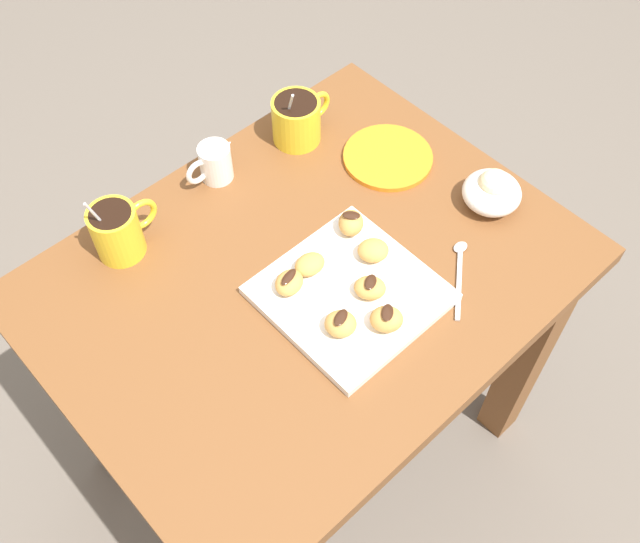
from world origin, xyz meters
name	(u,v)px	position (x,y,z in m)	size (l,w,h in m)	color
ground_plane	(311,439)	(0.00, 0.00, 0.00)	(8.00, 8.00, 0.00)	#665B51
dining_table	(308,320)	(0.00, 0.00, 0.56)	(0.88, 0.68, 0.72)	brown
pastry_plate_square	(350,294)	(0.02, -0.09, 0.73)	(0.26, 0.26, 0.02)	white
coffee_mug_yellow_left	(117,230)	(-0.20, 0.25, 0.77)	(0.12, 0.08, 0.15)	yellow
coffee_mug_yellow_right	(297,119)	(0.20, 0.25, 0.77)	(0.13, 0.09, 0.14)	yellow
cream_pitcher_white	(215,162)	(0.02, 0.28, 0.76)	(0.10, 0.06, 0.07)	white
ice_cream_bowl	(492,191)	(0.35, -0.11, 0.75)	(0.11, 0.11, 0.08)	white
saucer_orange_left	(388,157)	(0.29, 0.09, 0.72)	(0.17, 0.17, 0.01)	orange
loose_spoon_near_saucer	(459,270)	(0.19, -0.17, 0.72)	(0.13, 0.11, 0.01)	silver
beignet_0	(341,324)	(-0.04, -0.13, 0.75)	(0.05, 0.05, 0.03)	#D19347
chocolate_drizzle_0	(341,317)	(-0.04, -0.13, 0.77)	(0.03, 0.02, 0.01)	#381E11
beignet_1	(370,288)	(0.04, -0.11, 0.75)	(0.04, 0.05, 0.03)	#D19347
chocolate_drizzle_1	(371,282)	(0.04, -0.11, 0.77)	(0.03, 0.02, 0.01)	#381E11
beignet_2	(289,283)	(-0.05, -0.01, 0.75)	(0.05, 0.04, 0.03)	#D19347
chocolate_drizzle_2	(289,277)	(-0.05, -0.01, 0.77)	(0.04, 0.02, 0.01)	#381E11
beignet_3	(373,250)	(0.10, -0.06, 0.75)	(0.05, 0.05, 0.03)	#D19347
beignet_4	(351,223)	(0.11, 0.01, 0.75)	(0.04, 0.05, 0.04)	#D19347
chocolate_drizzle_4	(351,215)	(0.11, 0.01, 0.77)	(0.03, 0.02, 0.01)	#381E11
beignet_5	(309,265)	(0.00, -0.01, 0.75)	(0.05, 0.04, 0.03)	#D19347
beignet_6	(386,319)	(0.02, -0.17, 0.75)	(0.05, 0.05, 0.04)	#D19347
chocolate_drizzle_6	(387,312)	(0.02, -0.17, 0.77)	(0.03, 0.02, 0.01)	#381E11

